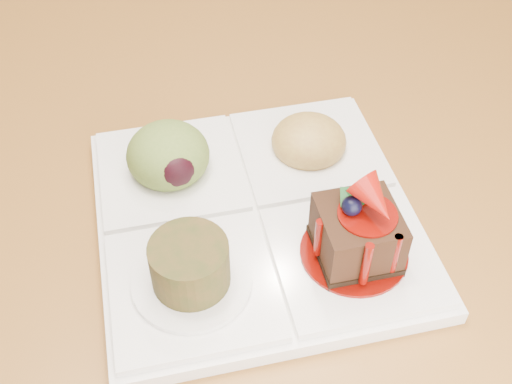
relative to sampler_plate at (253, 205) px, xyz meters
name	(u,v)px	position (x,y,z in m)	size (l,w,h in m)	color
ground	(206,223)	(0.16, 0.64, -0.77)	(6.00, 6.00, 0.00)	brown
sampler_plate	(253,205)	(0.00, 0.00, 0.00)	(0.27, 0.27, 0.09)	white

